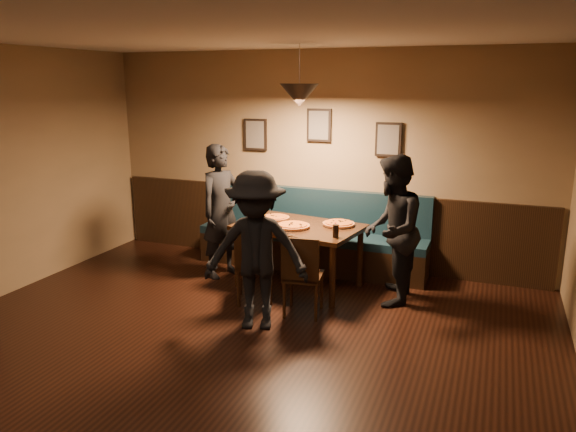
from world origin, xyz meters
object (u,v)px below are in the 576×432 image
at_px(chair_near_left, 255,261).
at_px(tabasco_bottle, 335,227).
at_px(diner_left, 221,211).
at_px(soda_glass, 336,231).
at_px(booth_bench, 311,231).
at_px(dining_table, 299,256).
at_px(diner_right, 392,230).
at_px(diner_front, 256,251).
at_px(chair_near_right, 303,274).

bearing_deg(chair_near_left, tabasco_bottle, 9.25).
xyz_separation_m(diner_left, tabasco_bottle, (1.51, -0.12, -0.02)).
bearing_deg(diner_left, soda_glass, -82.27).
bearing_deg(booth_bench, soda_glass, -58.45).
distance_m(dining_table, diner_right, 1.19).
relative_size(dining_table, diner_right, 0.86).
xyz_separation_m(diner_left, diner_front, (1.02, -1.22, -0.04)).
relative_size(booth_bench, soda_glass, 21.18).
relative_size(dining_table, tabasco_bottle, 13.37).
xyz_separation_m(booth_bench, chair_near_left, (-0.23, -1.26, -0.04)).
height_order(diner_left, diner_front, diner_left).
relative_size(chair_near_right, tabasco_bottle, 8.31).
relative_size(booth_bench, diner_right, 1.82).
distance_m(booth_bench, soda_glass, 1.22).
height_order(diner_front, soda_glass, diner_front).
relative_size(diner_front, soda_glass, 11.18).
relative_size(diner_left, tabasco_bottle, 15.72).
xyz_separation_m(booth_bench, chair_near_right, (0.39, -1.40, -0.06)).
bearing_deg(tabasco_bottle, chair_near_right, -103.55).
height_order(chair_near_left, tabasco_bottle, chair_near_left).
relative_size(booth_bench, diner_front, 1.89).
distance_m(booth_bench, diner_left, 1.20).
bearing_deg(diner_right, chair_near_right, -54.00).
bearing_deg(dining_table, tabasco_bottle, -2.30).
height_order(dining_table, soda_glass, soda_glass).
relative_size(booth_bench, diner_left, 1.80).
xyz_separation_m(chair_near_right, diner_front, (-0.33, -0.46, 0.35)).
bearing_deg(tabasco_bottle, soda_glass, -72.84).
xyz_separation_m(booth_bench, diner_right, (1.17, -0.74, 0.33)).
height_order(chair_near_right, diner_left, diner_left).
bearing_deg(diner_right, dining_table, -97.78).
xyz_separation_m(diner_left, soda_glass, (1.58, -0.36, -0.00)).
xyz_separation_m(dining_table, chair_near_left, (-0.31, -0.59, 0.08)).
bearing_deg(diner_left, booth_bench, -35.60).
relative_size(diner_right, tabasco_bottle, 15.59).
relative_size(chair_near_left, diner_right, 0.56).
bearing_deg(soda_glass, dining_table, 148.56).
distance_m(diner_right, soda_glass, 0.62).
relative_size(chair_near_right, diner_front, 0.56).
bearing_deg(dining_table, soda_glass, -22.20).
distance_m(dining_table, diner_front, 1.26).
xyz_separation_m(booth_bench, diner_left, (-0.96, -0.64, 0.33)).
bearing_deg(diner_right, diner_front, -48.98).
bearing_deg(chair_near_left, chair_near_right, -35.94).
distance_m(booth_bench, diner_right, 1.43).
distance_m(chair_near_right, diner_left, 1.60).
distance_m(dining_table, diner_left, 1.13).
height_order(chair_near_left, diner_right, diner_right).
bearing_deg(tabasco_bottle, chair_near_left, -147.71).
xyz_separation_m(soda_glass, tabasco_bottle, (-0.07, 0.24, -0.02)).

